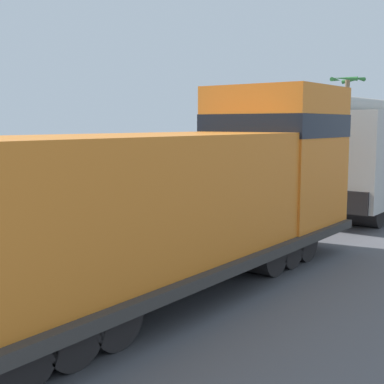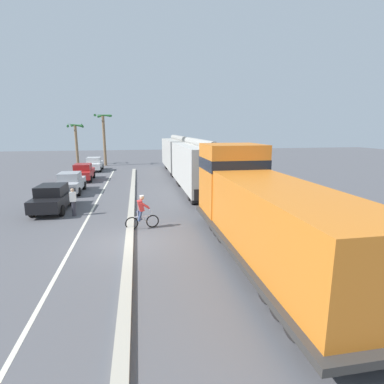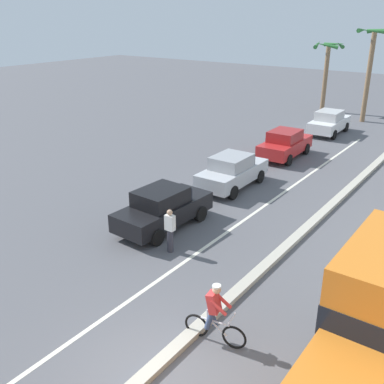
{
  "view_description": "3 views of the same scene",
  "coord_description": "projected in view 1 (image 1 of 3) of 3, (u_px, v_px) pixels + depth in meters",
  "views": [
    {
      "loc": [
        11.61,
        -10.71,
        3.29
      ],
      "look_at": [
        1.12,
        3.19,
        1.06
      ],
      "focal_mm": 50.0,
      "sensor_mm": 36.0,
      "label": 1
    },
    {
      "loc": [
        0.51,
        -12.82,
        4.94
      ],
      "look_at": [
        3.14,
        1.72,
        1.8
      ],
      "focal_mm": 28.0,
      "sensor_mm": 36.0,
      "label": 2
    },
    {
      "loc": [
        5.58,
        -6.09,
        7.9
      ],
      "look_at": [
        -4.19,
        7.4,
        1.2
      ],
      "focal_mm": 42.0,
      "sensor_mm": 36.0,
      "label": 3
    }
  ],
  "objects": [
    {
      "name": "hopper_car_lead",
      "position": [
        382.0,
        156.0,
        20.42
      ],
      "size": [
        2.9,
        10.6,
        4.18
      ],
      "color": "beige",
      "rests_on": "ground"
    },
    {
      "name": "lane_stripe",
      "position": [
        165.0,
        204.0,
        22.02
      ],
      "size": [
        0.14,
        36.0,
        0.01
      ],
      "primitive_type": "cube",
      "color": "silver",
      "rests_on": "ground"
    },
    {
      "name": "cyclist",
      "position": [
        152.0,
        203.0,
        16.79
      ],
      "size": [
        1.7,
        0.53,
        1.71
      ],
      "color": "black",
      "rests_on": "ground"
    },
    {
      "name": "pedestrian_by_cars",
      "position": [
        130.0,
        185.0,
        21.45
      ],
      "size": [
        0.34,
        0.22,
        1.62
      ],
      "color": "#33333D",
      "rests_on": "ground"
    },
    {
      "name": "locomotive",
      "position": [
        190.0,
        198.0,
        10.83
      ],
      "size": [
        3.1,
        11.61,
        4.2
      ],
      "color": "orange",
      "rests_on": "ground"
    },
    {
      "name": "parked_car_red",
      "position": [
        256.0,
        165.0,
        32.32
      ],
      "size": [
        1.9,
        4.24,
        1.62
      ],
      "color": "red",
      "rests_on": "ground"
    },
    {
      "name": "palm_tree_far",
      "position": [
        347.0,
        103.0,
        40.8
      ],
      "size": [
        2.19,
        2.35,
        6.92
      ],
      "color": "#846647",
      "rests_on": "ground"
    },
    {
      "name": "ground_plane",
      "position": [
        97.0,
        235.0,
        15.84
      ],
      "size": [
        120.0,
        120.0,
        0.0
      ],
      "primitive_type": "plane",
      "color": "#56565B"
    },
    {
      "name": "parked_car_black",
      "position": [
        128.0,
        181.0,
        23.41
      ],
      "size": [
        1.97,
        4.27,
        1.62
      ],
      "color": "black",
      "rests_on": "ground"
    },
    {
      "name": "parked_car_silver",
      "position": [
        198.0,
        172.0,
        27.66
      ],
      "size": [
        1.87,
        4.22,
        1.62
      ],
      "color": "#B7BABF",
      "rests_on": "ground"
    },
    {
      "name": "parked_car_white",
      "position": [
        306.0,
        159.0,
        37.67
      ],
      "size": [
        1.9,
        4.23,
        1.62
      ],
      "color": "silver",
      "rests_on": "ground"
    },
    {
      "name": "palm_tree_near",
      "position": [
        309.0,
        114.0,
        44.75
      ],
      "size": [
        2.32,
        2.38,
        5.79
      ],
      "color": "#846647",
      "rests_on": "ground"
    },
    {
      "name": "median_curb",
      "position": [
        213.0,
        208.0,
        20.58
      ],
      "size": [
        0.36,
        36.0,
        0.16
      ],
      "primitive_type": "cube",
      "color": "#B2AD9E",
      "rests_on": "ground"
    }
  ]
}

